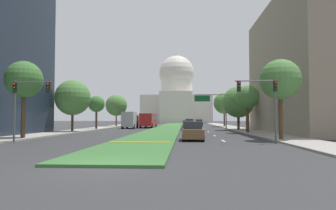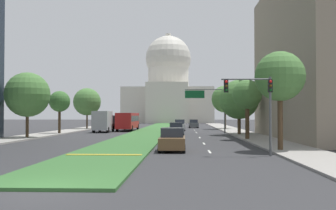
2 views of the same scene
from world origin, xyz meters
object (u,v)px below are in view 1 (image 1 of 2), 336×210
street_tree_left_near (24,80)px  street_tree_right_mid (247,97)px  box_truck_delivery (130,120)px  street_tree_right_far (238,102)px  traffic_light_near_left (24,97)px  street_tree_left_distant (116,105)px  sedan_lead_stopped (193,131)px  sedan_distant (189,124)px  street_tree_left_mid (73,98)px  capitol_building (177,96)px  sedan_midblock (188,125)px  street_tree_right_distant (224,103)px  street_tree_right_near (280,80)px  overhead_guide_sign (214,104)px  street_tree_left_far (96,104)px  traffic_light_near_right (265,96)px  city_bus (149,119)px  sedan_far_horizon (199,123)px

street_tree_left_near → street_tree_right_mid: bearing=27.4°
box_truck_delivery → street_tree_right_far: bearing=-22.1°
traffic_light_near_left → street_tree_left_distant: street_tree_left_distant is taller
sedan_lead_stopped → sedan_distant: 36.76m
street_tree_left_mid → street_tree_right_far: 26.08m
capitol_building → sedan_midblock: 77.77m
street_tree_left_mid → street_tree_right_distant: bearing=48.6°
traffic_light_near_left → street_tree_right_near: 22.36m
overhead_guide_sign → street_tree_left_distant: 25.44m
street_tree_right_far → street_tree_left_distant: street_tree_left_distant is taller
overhead_guide_sign → street_tree_left_near: street_tree_left_near is taller
overhead_guide_sign → street_tree_right_mid: (3.07, -14.50, 0.13)m
overhead_guide_sign → street_tree_left_near: size_ratio=0.86×
capitol_building → sedan_midblock: capitol_building is taller
street_tree_left_far → sedan_distant: bearing=37.6°
overhead_guide_sign → street_tree_left_near: 34.05m
capitol_building → sedan_midblock: bearing=-87.0°
overhead_guide_sign → street_tree_right_near: bearing=-83.0°
overhead_guide_sign → street_tree_right_far: 6.05m
street_tree_left_near → street_tree_right_near: 24.26m
traffic_light_near_right → sedan_lead_stopped: bearing=148.4°
overhead_guide_sign → sedan_midblock: bearing=-144.2°
overhead_guide_sign → sedan_lead_stopped: size_ratio=1.48×
capitol_building → sedan_midblock: size_ratio=6.55×
traffic_light_near_right → street_tree_left_mid: 28.61m
traffic_light_near_right → street_tree_right_near: 4.27m
street_tree_right_near → city_bus: (-16.38, 36.66, -3.73)m
capitol_building → street_tree_right_near: capitol_building is taller
street_tree_right_mid → street_tree_right_distant: (0.79, 30.03, 0.70)m
sedan_lead_stopped → overhead_guide_sign: bearing=80.6°
capitol_building → sedan_lead_stopped: size_ratio=6.73×
traffic_light_near_left → street_tree_right_distant: bearing=64.1°
street_tree_left_distant → sedan_distant: street_tree_left_distant is taller
overhead_guide_sign → street_tree_left_mid: size_ratio=0.87×
box_truck_delivery → street_tree_right_distant: bearing=32.4°
sedan_distant → sedan_far_horizon: sedan_distant is taller
street_tree_right_near → city_bus: bearing=114.1°
street_tree_right_near → traffic_light_near_left: bearing=-171.7°
street_tree_right_far → city_bus: (-16.54, 14.00, -2.89)m
sedan_midblock → box_truck_delivery: 12.89m
street_tree_left_near → street_tree_right_distant: size_ratio=0.95×
traffic_light_near_left → sedan_lead_stopped: traffic_light_near_left is taller
street_tree_right_mid → sedan_far_horizon: street_tree_right_mid is taller
street_tree_left_distant → overhead_guide_sign: bearing=-33.8°
sedan_midblock → box_truck_delivery: size_ratio=0.70×
street_tree_left_far → box_truck_delivery: size_ratio=0.93×
street_tree_left_distant → sedan_midblock: size_ratio=1.66×
sedan_lead_stopped → box_truck_delivery: size_ratio=0.68×
capitol_building → street_tree_left_near: (-12.10, -100.42, -5.71)m
traffic_light_near_left → street_tree_right_near: size_ratio=0.71×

